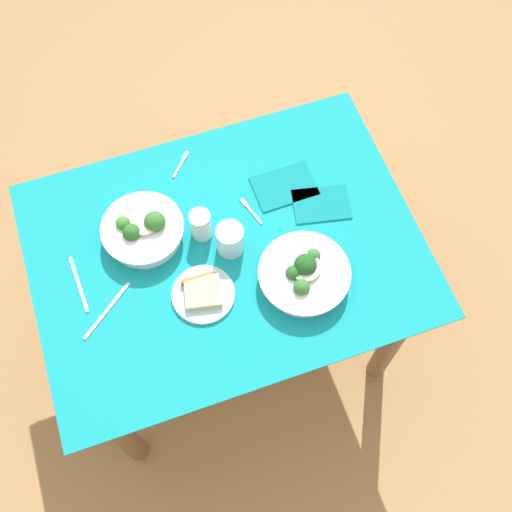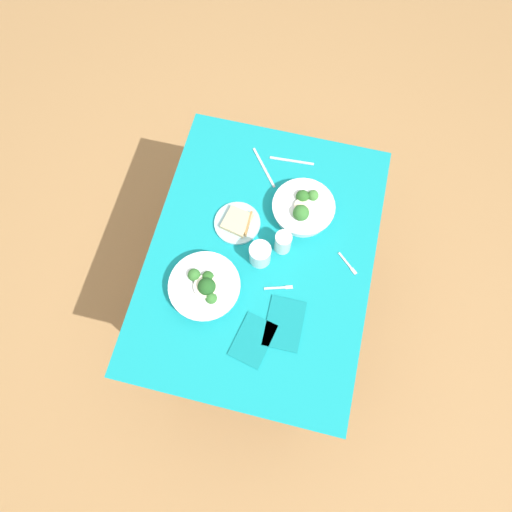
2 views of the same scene
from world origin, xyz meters
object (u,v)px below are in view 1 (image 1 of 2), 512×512
at_px(fork_by_near_bowl, 181,163).
at_px(table_knife_left, 79,284).
at_px(napkin_folded_upper, 321,204).
at_px(broccoli_bowl_far, 304,275).
at_px(water_glass_side, 201,225).
at_px(napkin_folded_lower, 284,186).
at_px(bread_side_plate, 203,293).
at_px(broccoli_bowl_near, 143,231).
at_px(table_knife_right, 107,311).
at_px(fork_by_far_bowl, 250,210).
at_px(water_glass_center, 230,240).

xyz_separation_m(fork_by_near_bowl, table_knife_left, (0.40, 0.31, -0.00)).
bearing_deg(napkin_folded_upper, broccoli_bowl_far, 56.61).
relative_size(water_glass_side, napkin_folded_lower, 0.54).
bearing_deg(bread_side_plate, table_knife_left, -24.21).
xyz_separation_m(broccoli_bowl_near, bread_side_plate, (-0.11, 0.24, -0.02)).
xyz_separation_m(fork_by_near_bowl, table_knife_right, (0.34, 0.42, -0.00)).
xyz_separation_m(fork_by_far_bowl, fork_by_near_bowl, (0.15, -0.24, 0.00)).
relative_size(broccoli_bowl_near, table_knife_left, 1.32).
distance_m(broccoli_bowl_near, bread_side_plate, 0.27).
bearing_deg(fork_by_near_bowl, table_knife_left, 169.23).
xyz_separation_m(broccoli_bowl_far, table_knife_right, (0.57, -0.09, -0.03)).
bearing_deg(water_glass_center, bread_side_plate, 44.39).
bearing_deg(bread_side_plate, broccoli_bowl_far, 170.32).
height_order(broccoli_bowl_far, bread_side_plate, broccoli_bowl_far).
xyz_separation_m(broccoli_bowl_near, fork_by_near_bowl, (-0.18, -0.22, -0.03)).
distance_m(table_knife_right, napkin_folded_upper, 0.72).
relative_size(broccoli_bowl_far, water_glass_center, 2.66).
xyz_separation_m(water_glass_center, water_glass_side, (0.07, -0.07, 0.00)).
distance_m(water_glass_center, water_glass_side, 0.10).
xyz_separation_m(water_glass_center, napkin_folded_lower, (-0.23, -0.15, -0.05)).
xyz_separation_m(broccoli_bowl_far, bread_side_plate, (0.29, -0.05, -0.02)).
height_order(water_glass_side, fork_by_near_bowl, water_glass_side).
bearing_deg(table_knife_left, broccoli_bowl_far, -111.16).
distance_m(bread_side_plate, napkin_folded_upper, 0.47).
bearing_deg(napkin_folded_lower, fork_by_near_bowl, -33.99).
height_order(broccoli_bowl_near, table_knife_left, broccoli_bowl_near).
xyz_separation_m(fork_by_far_bowl, napkin_folded_upper, (-0.22, 0.05, 0.00)).
distance_m(broccoli_bowl_far, water_glass_side, 0.34).
xyz_separation_m(water_glass_center, napkin_folded_upper, (-0.31, -0.05, -0.05)).
bearing_deg(water_glass_side, broccoli_bowl_near, -15.42).
bearing_deg(napkin_folded_lower, table_knife_right, 19.80).
height_order(water_glass_center, fork_by_far_bowl, water_glass_center).
relative_size(napkin_folded_upper, napkin_folded_lower, 0.91).
bearing_deg(napkin_folded_lower, napkin_folded_upper, 131.15).
xyz_separation_m(table_knife_left, napkin_folded_lower, (-0.68, -0.12, 0.00)).
bearing_deg(table_knife_left, fork_by_far_bowl, -86.10).
bearing_deg(bread_side_plate, fork_by_near_bowl, -98.32).
xyz_separation_m(table_knife_right, napkin_folded_lower, (-0.63, -0.23, 0.00)).
bearing_deg(table_knife_left, napkin_folded_lower, -83.67).
bearing_deg(broccoli_bowl_near, bread_side_plate, 114.54).
distance_m(broccoli_bowl_near, fork_by_near_bowl, 0.28).
distance_m(water_glass_center, table_knife_right, 0.41).
bearing_deg(table_knife_right, table_knife_left, -99.30).
distance_m(water_glass_side, table_knife_left, 0.40).
bearing_deg(table_knife_left, water_glass_side, -86.88).
relative_size(fork_by_near_bowl, napkin_folded_lower, 0.45).
relative_size(broccoli_bowl_near, fork_by_far_bowl, 2.31).
bearing_deg(napkin_folded_upper, table_knife_left, 1.43).
bearing_deg(water_glass_side, fork_by_near_bowl, -92.27).
height_order(broccoli_bowl_far, water_glass_center, broccoli_bowl_far).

